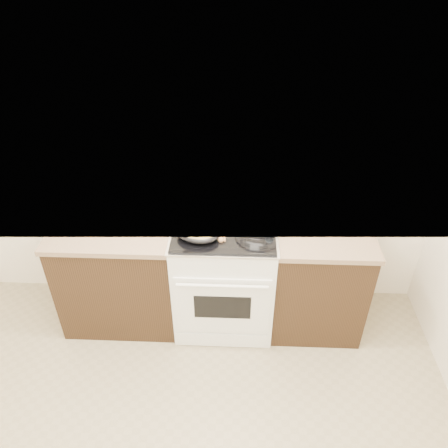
{
  "coord_description": "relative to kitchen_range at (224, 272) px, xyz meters",
  "views": [
    {
      "loc": [
        0.46,
        -1.18,
        2.81
      ],
      "look_at": [
        0.35,
        1.37,
        1.0
      ],
      "focal_mm": 35.0,
      "sensor_mm": 36.0,
      "label": 1
    }
  ],
  "objects": [
    {
      "name": "mixing_bowl",
      "position": [
        0.26,
        0.07,
        0.54
      ],
      "size": [
        0.38,
        0.38,
        0.22
      ],
      "color": "silver",
      "rests_on": "kitchen_range"
    },
    {
      "name": "baking_sheet",
      "position": [
        -0.08,
        0.27,
        0.47
      ],
      "size": [
        0.36,
        0.26,
        0.06
      ],
      "color": "black",
      "rests_on": "kitchen_range"
    },
    {
      "name": "wooden_spoon",
      "position": [
        -0.01,
        -0.14,
        0.46
      ],
      "size": [
        0.06,
        0.25,
        0.04
      ],
      "color": "tan",
      "rests_on": "kitchen_range"
    },
    {
      "name": "blue_ladle",
      "position": [
        0.34,
        -0.09,
        0.48
      ],
      "size": [
        0.14,
        0.24,
        0.09
      ],
      "color": "#90BBD7",
      "rests_on": "kitchen_range"
    },
    {
      "name": "room_shell",
      "position": [
        -0.35,
        -1.42,
        1.21
      ],
      "size": [
        4.1,
        3.6,
        2.75
      ],
      "color": "white",
      "rests_on": "ground"
    },
    {
      "name": "kitchen_range",
      "position": [
        0.0,
        0.0,
        0.0
      ],
      "size": [
        0.78,
        0.73,
        1.22
      ],
      "color": "white",
      "rests_on": "ground"
    },
    {
      "name": "counter_right",
      "position": [
        0.73,
        0.01,
        -0.03
      ],
      "size": [
        0.73,
        0.67,
        0.92
      ],
      "color": "black",
      "rests_on": "ground"
    },
    {
      "name": "roasting_pan",
      "position": [
        -0.18,
        -0.15,
        0.5
      ],
      "size": [
        0.36,
        0.29,
        0.11
      ],
      "color": "black",
      "rests_on": "kitchen_range"
    },
    {
      "name": "counter_left",
      "position": [
        -0.83,
        0.01,
        -0.03
      ],
      "size": [
        0.93,
        0.67,
        0.92
      ],
      "color": "black",
      "rests_on": "ground"
    },
    {
      "name": "spice_jars",
      "position": [
        -0.98,
        0.18,
        0.49
      ],
      "size": [
        0.38,
        0.15,
        0.13
      ],
      "color": "#BFB28C",
      "rests_on": "counter_left"
    }
  ]
}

